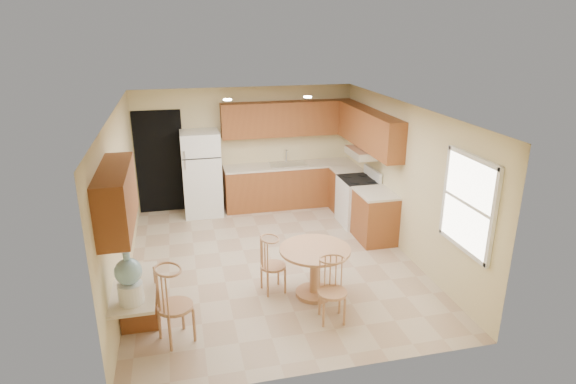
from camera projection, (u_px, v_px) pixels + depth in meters
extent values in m
plane|color=tan|center=(272.00, 261.00, 7.92)|extent=(5.50, 5.50, 0.00)
cube|color=white|center=(270.00, 109.00, 7.09)|extent=(4.50, 5.50, 0.02)
cube|color=#CCBC89|center=(246.00, 148.00, 10.03)|extent=(4.50, 0.02, 2.50)
cube|color=#CCBC89|center=(324.00, 274.00, 4.98)|extent=(4.50, 0.02, 2.50)
cube|color=#CCBC89|center=(120.00, 201.00, 7.02)|extent=(0.02, 5.50, 2.50)
cube|color=#CCBC89|center=(404.00, 179.00, 7.99)|extent=(0.02, 5.50, 2.50)
cube|color=black|center=(160.00, 162.00, 9.71)|extent=(0.90, 0.02, 2.10)
cube|color=brown|center=(290.00, 186.00, 10.21)|extent=(2.75, 0.60, 0.87)
cube|color=beige|center=(290.00, 165.00, 10.06)|extent=(2.75, 0.63, 0.04)
cube|color=brown|center=(347.00, 191.00, 9.90)|extent=(0.60, 0.59, 0.87)
cube|color=beige|center=(348.00, 170.00, 9.75)|extent=(0.63, 0.59, 0.04)
cube|color=brown|center=(375.00, 217.00, 8.56)|extent=(0.60, 0.80, 0.87)
cube|color=beige|center=(376.00, 193.00, 8.41)|extent=(0.63, 0.80, 0.04)
cube|color=brown|center=(288.00, 119.00, 9.87)|extent=(2.75, 0.33, 0.70)
cube|color=brown|center=(369.00, 129.00, 8.87)|extent=(0.33, 2.42, 0.70)
cube|color=brown|center=(117.00, 198.00, 5.39)|extent=(0.33, 1.40, 0.70)
cube|color=silver|center=(288.00, 164.00, 10.05)|extent=(0.78, 0.44, 0.01)
cube|color=silver|center=(364.00, 153.00, 8.96)|extent=(0.50, 0.76, 0.14)
cube|color=brown|center=(139.00, 299.00, 6.16)|extent=(0.48, 0.42, 0.72)
cube|color=beige|center=(134.00, 288.00, 5.68)|extent=(0.50, 1.20, 0.04)
cube|color=white|center=(469.00, 204.00, 6.20)|extent=(0.05, 1.00, 1.20)
cube|color=white|center=(474.00, 157.00, 6.00)|extent=(0.05, 1.10, 0.06)
cube|color=white|center=(462.00, 247.00, 6.41)|extent=(0.05, 1.10, 0.06)
cube|color=white|center=(493.00, 219.00, 5.71)|extent=(0.05, 0.06, 1.28)
cube|color=white|center=(446.00, 191.00, 6.69)|extent=(0.05, 0.06, 1.28)
cylinder|color=white|center=(227.00, 100.00, 8.09)|extent=(0.14, 0.14, 0.02)
cylinder|color=white|center=(308.00, 97.00, 8.39)|extent=(0.14, 0.14, 0.02)
cube|color=white|center=(202.00, 174.00, 9.64)|extent=(0.75, 0.70, 1.71)
cube|color=black|center=(202.00, 159.00, 9.17)|extent=(0.74, 0.01, 0.02)
cube|color=silver|center=(185.00, 165.00, 9.13)|extent=(0.03, 0.03, 0.18)
cube|color=silver|center=(184.00, 155.00, 9.06)|extent=(0.03, 0.03, 0.14)
cube|color=white|center=(357.00, 202.00, 9.27)|extent=(0.65, 0.76, 0.90)
cube|color=black|center=(359.00, 179.00, 9.12)|extent=(0.64, 0.75, 0.02)
cube|color=white|center=(373.00, 173.00, 9.15)|extent=(0.06, 0.76, 0.18)
cylinder|color=tan|center=(314.00, 293.00, 6.93)|extent=(0.54, 0.54, 0.06)
cylinder|color=tan|center=(315.00, 273.00, 6.82)|extent=(0.13, 0.13, 0.66)
cylinder|color=tan|center=(315.00, 250.00, 6.70)|extent=(1.00, 1.00, 0.04)
cylinder|color=tan|center=(273.00, 266.00, 6.92)|extent=(0.37, 0.37, 0.04)
cylinder|color=tan|center=(263.00, 275.00, 7.08)|extent=(0.03, 0.03, 0.40)
cylinder|color=tan|center=(280.00, 273.00, 7.13)|extent=(0.03, 0.03, 0.40)
cylinder|color=tan|center=(266.00, 284.00, 6.83)|extent=(0.03, 0.03, 0.40)
cylinder|color=tan|center=(284.00, 282.00, 6.89)|extent=(0.03, 0.03, 0.40)
cylinder|color=tan|center=(332.00, 293.00, 6.21)|extent=(0.38, 0.38, 0.04)
cylinder|color=tan|center=(319.00, 302.00, 6.38)|extent=(0.03, 0.03, 0.41)
cylinder|color=tan|center=(338.00, 299.00, 6.44)|extent=(0.03, 0.03, 0.41)
cylinder|color=tan|center=(325.00, 313.00, 6.13)|extent=(0.03, 0.03, 0.41)
cylinder|color=tan|center=(345.00, 311.00, 6.19)|extent=(0.03, 0.03, 0.41)
cylinder|color=tan|center=(175.00, 307.00, 5.80)|extent=(0.44, 0.44, 0.04)
cylinder|color=tan|center=(164.00, 318.00, 5.99)|extent=(0.04, 0.04, 0.47)
cylinder|color=tan|center=(189.00, 314.00, 6.06)|extent=(0.04, 0.04, 0.47)
cylinder|color=tan|center=(163.00, 332.00, 5.70)|extent=(0.04, 0.04, 0.47)
cylinder|color=tan|center=(190.00, 329.00, 5.77)|extent=(0.04, 0.04, 0.47)
cylinder|color=white|center=(131.00, 293.00, 5.31)|extent=(0.28, 0.28, 0.23)
sphere|color=#88BBD2|center=(128.00, 272.00, 5.22)|extent=(0.30, 0.30, 0.30)
cylinder|color=#88BBD2|center=(126.00, 256.00, 5.16)|extent=(0.07, 0.07, 0.08)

